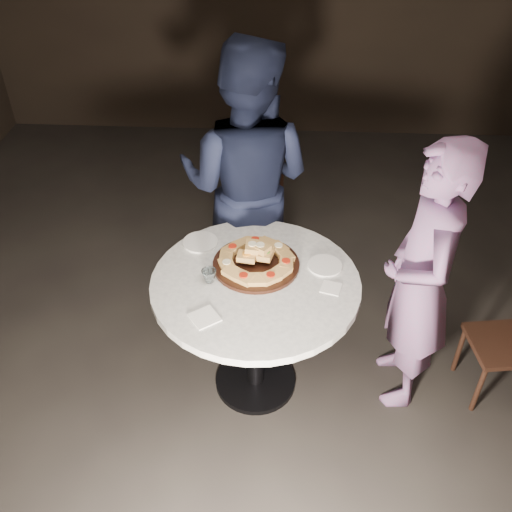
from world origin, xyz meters
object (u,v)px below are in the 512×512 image
Objects in this scene: focaccia_pile at (256,258)px; water_glass at (209,276)px; diner_teal at (419,282)px; chair_far at (256,202)px; serving_board at (256,264)px; diner_navy at (246,184)px; table at (256,302)px.

focaccia_pile reaches higher than water_glass.
focaccia_pile is at bearing -96.86° from diner_teal.
chair_far is at bearing 83.08° from water_glass.
water_glass is (-0.25, -0.15, 0.03)m from serving_board.
focaccia_pile is at bearing 110.85° from diner_navy.
water_glass is at bearing -88.08° from diner_teal.
diner_teal is at bearing 102.43° from chair_far.
diner_teal is (0.89, -0.09, -0.06)m from focaccia_pile.
serving_board is 0.04m from focaccia_pile.
diner_teal is (0.97, -1.37, 0.40)m from chair_far.
water_glass reaches higher than serving_board.
diner_navy reaches higher than table.
water_glass reaches higher than chair_far.
diner_teal reaches higher than serving_board.
diner_teal is at bearing 3.23° from water_glass.
diner_teal reaches higher than water_glass.
diner_navy is at bearing 97.26° from table.
diner_navy is (-0.10, 0.72, 0.08)m from serving_board.
diner_navy reaches higher than diner_teal.
diner_teal is at bearing 2.89° from table.
table is 2.42× the size of serving_board.
table is 0.32m from water_glass.
chair_far is (-0.07, 1.28, -0.47)m from focaccia_pile.
focaccia_pile reaches higher than table.
diner_teal is (1.00, -0.80, -0.10)m from diner_navy.
water_glass is at bearing 93.30° from diner_navy.
water_glass reaches higher than table.
diner_teal reaches higher than chair_far.
diner_navy is at bearing 98.25° from focaccia_pile.
diner_teal is at bearing -5.55° from focaccia_pile.
table is 0.90m from diner_teal.
serving_board reaches higher than table.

